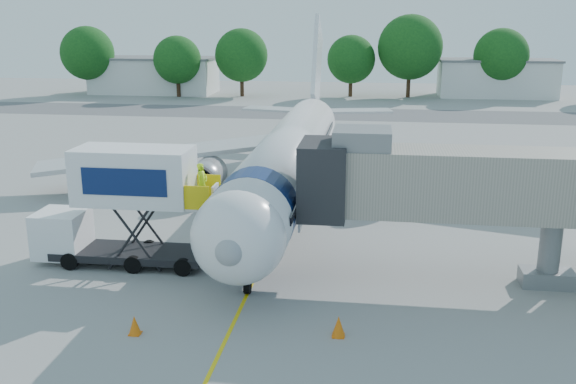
# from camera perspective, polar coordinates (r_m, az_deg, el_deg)

# --- Properties ---
(ground) EXTENTS (160.00, 160.00, 0.00)m
(ground) POSITION_cam_1_polar(r_m,az_deg,el_deg) (35.79, -0.64, -2.76)
(ground) COLOR #989896
(ground) RESTS_ON ground
(guidance_line) EXTENTS (0.15, 70.00, 0.01)m
(guidance_line) POSITION_cam_1_polar(r_m,az_deg,el_deg) (35.79, -0.64, -2.76)
(guidance_line) COLOR yellow
(guidance_line) RESTS_ON ground
(taxiway_strip) EXTENTS (120.00, 10.00, 0.01)m
(taxiway_strip) POSITION_cam_1_polar(r_m,az_deg,el_deg) (76.63, 3.97, 6.96)
(taxiway_strip) COLOR #59595B
(taxiway_strip) RESTS_ON ground
(aircraft) EXTENTS (34.17, 37.73, 11.35)m
(aircraft) POSITION_cam_1_polar(r_m,az_deg,el_deg) (38.97, 0.23, 3.23)
(aircraft) COLOR silver
(aircraft) RESTS_ON ground
(jet_bridge) EXTENTS (13.90, 3.20, 6.60)m
(jet_bridge) POSITION_cam_1_polar(r_m,az_deg,el_deg) (27.66, 13.76, 0.71)
(jet_bridge) COLOR #A3998B
(jet_bridge) RESTS_ON ground
(catering_hiloader) EXTENTS (8.50, 2.44, 5.50)m
(catering_hiloader) POSITION_cam_1_polar(r_m,az_deg,el_deg) (30.11, -14.53, -1.29)
(catering_hiloader) COLOR black
(catering_hiloader) RESTS_ON ground
(safety_cone_a) EXTENTS (0.49, 0.49, 0.79)m
(safety_cone_a) POSITION_cam_1_polar(r_m,az_deg,el_deg) (23.56, 4.51, -11.84)
(safety_cone_a) COLOR orange
(safety_cone_a) RESTS_ON ground
(safety_cone_b) EXTENTS (0.45, 0.45, 0.72)m
(safety_cone_b) POSITION_cam_1_polar(r_m,az_deg,el_deg) (24.28, -13.48, -11.45)
(safety_cone_b) COLOR orange
(safety_cone_b) RESTS_ON ground
(outbuilding_left) EXTENTS (18.40, 8.40, 5.30)m
(outbuilding_left) POSITION_cam_1_polar(r_m,az_deg,el_deg) (99.65, -11.79, 10.15)
(outbuilding_left) COLOR silver
(outbuilding_left) RESTS_ON ground
(outbuilding_right) EXTENTS (16.40, 7.40, 5.30)m
(outbuilding_right) POSITION_cam_1_polar(r_m,az_deg,el_deg) (97.52, 18.03, 9.62)
(outbuilding_right) COLOR silver
(outbuilding_right) RESTS_ON ground
(tree_a) EXTENTS (7.72, 7.72, 9.85)m
(tree_a) POSITION_cam_1_polar(r_m,az_deg,el_deg) (99.70, -17.40, 11.70)
(tree_a) COLOR #382314
(tree_a) RESTS_ON ground
(tree_b) EXTENTS (6.73, 6.73, 8.57)m
(tree_b) POSITION_cam_1_polar(r_m,az_deg,el_deg) (93.94, -9.82, 11.50)
(tree_b) COLOR #382314
(tree_b) RESTS_ON ground
(tree_c) EXTENTS (7.50, 7.50, 9.56)m
(tree_c) POSITION_cam_1_polar(r_m,az_deg,el_deg) (93.32, -4.16, 12.03)
(tree_c) COLOR #382314
(tree_c) RESTS_ON ground
(tree_d) EXTENTS (6.80, 6.80, 8.67)m
(tree_d) POSITION_cam_1_polar(r_m,az_deg,el_deg) (93.21, 5.64, 11.65)
(tree_d) COLOR #382314
(tree_d) RESTS_ON ground
(tree_e) EXTENTS (9.01, 9.01, 11.49)m
(tree_e) POSITION_cam_1_polar(r_m,az_deg,el_deg) (93.35, 10.81, 12.53)
(tree_e) COLOR #382314
(tree_e) RESTS_ON ground
(tree_f) EXTENTS (7.56, 7.56, 9.63)m
(tree_f) POSITION_cam_1_polar(r_m,az_deg,el_deg) (95.82, 18.41, 11.42)
(tree_f) COLOR #382314
(tree_f) RESTS_ON ground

